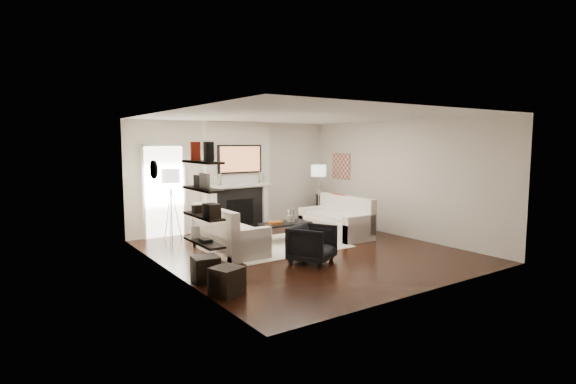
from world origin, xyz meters
TOP-DOWN VIEW (x-y plane):
  - room_envelope at (0.00, 0.00)m, footprint 6.00×6.00m
  - chimney_breast at (0.00, 2.88)m, footprint 1.80×0.25m
  - fireplace_surround at (0.00, 2.74)m, footprint 1.30×0.02m
  - firebox at (0.00, 2.73)m, footprint 0.75×0.02m
  - mantel_pilaster_l at (-0.72, 2.71)m, footprint 0.12×0.08m
  - mantel_pilaster_r at (0.72, 2.71)m, footprint 0.12×0.08m
  - mantel_shelf at (0.00, 2.69)m, footprint 1.70×0.18m
  - tv_body at (0.00, 2.71)m, footprint 1.20×0.06m
  - tv_screen at (0.00, 2.68)m, footprint 1.10×0.00m
  - candlestick_l_tall at (-0.55, 2.70)m, footprint 0.04×0.04m
  - candlestick_l_short at (-0.68, 2.70)m, footprint 0.04×0.04m
  - candlestick_r_tall at (0.55, 2.70)m, footprint 0.04×0.04m
  - candlestick_r_short at (0.68, 2.70)m, footprint 0.04×0.04m
  - hallway_panel at (-1.85, 2.98)m, footprint 0.90×0.02m
  - door_trim_l at (-2.33, 2.96)m, footprint 0.06×0.06m
  - door_trim_r at (-1.37, 2.96)m, footprint 0.06×0.06m
  - door_trim_top at (-1.85, 2.96)m, footprint 1.02×0.06m
  - rug at (-0.18, 0.69)m, footprint 2.60×2.00m
  - loveseat_left_base at (-1.27, 0.80)m, footprint 0.85×1.80m
  - loveseat_left_back at (-1.61, 0.80)m, footprint 0.18×1.80m
  - loveseat_left_arm_n at (-1.27, -0.01)m, footprint 0.85×0.18m
  - loveseat_left_arm_s at (-1.27, 1.61)m, footprint 0.85×0.18m
  - loveseat_left_cushion at (-1.22, 0.80)m, footprint 0.63×1.44m
  - pillow_left_orange at (-1.61, 1.10)m, footprint 0.10×0.42m
  - pillow_left_charcoal at (-1.61, 0.50)m, footprint 0.10×0.40m
  - loveseat_right_base at (1.47, 0.78)m, footprint 0.85×1.80m
  - loveseat_right_back at (1.81, 0.78)m, footprint 0.18×1.80m
  - loveseat_right_arm_n at (1.47, -0.03)m, footprint 0.85×0.18m
  - loveseat_right_arm_s at (1.47, 1.59)m, footprint 0.85×0.18m
  - loveseat_right_cushion at (1.42, 0.78)m, footprint 0.63×1.44m
  - pillow_right_orange at (1.81, 1.08)m, footprint 0.10×0.42m
  - pillow_right_charcoal at (1.81, 0.48)m, footprint 0.10×0.40m
  - coffee_table at (0.20, 1.00)m, footprint 1.10×0.55m
  - coffee_leg_nw at (-0.30, 0.78)m, footprint 0.02×0.02m
  - coffee_leg_ne at (0.70, 0.78)m, footprint 0.02×0.02m
  - coffee_leg_sw at (-0.30, 1.22)m, footprint 0.02×0.02m
  - coffee_leg_se at (0.70, 1.22)m, footprint 0.02×0.02m
  - hurricane_glass at (0.35, 1.00)m, footprint 0.17×0.17m
  - hurricane_candle at (0.35, 1.00)m, footprint 0.10×0.10m
  - copper_bowl at (-0.05, 1.00)m, footprint 0.32×0.32m
  - armchair at (-0.38, -0.74)m, footprint 0.97×0.95m
  - lamp_left_post at (-1.85, 2.51)m, footprint 0.02×0.02m
  - lamp_left_shade at (-1.85, 2.51)m, footprint 0.40×0.40m
  - lamp_left_leg_a at (-1.74, 2.51)m, footprint 0.25×0.02m
  - lamp_left_leg_b at (-1.91, 2.60)m, footprint 0.14×0.22m
  - lamp_left_leg_c at (-1.91, 2.41)m, footprint 0.14×0.22m
  - lamp_right_post at (2.05, 2.16)m, footprint 0.02×0.02m
  - lamp_right_shade at (2.05, 2.16)m, footprint 0.40×0.40m
  - lamp_right_leg_a at (2.16, 2.16)m, footprint 0.25×0.02m
  - lamp_right_leg_b at (2.00, 2.26)m, footprint 0.14×0.22m
  - lamp_right_leg_c at (1.99, 2.07)m, footprint 0.14×0.22m
  - console_top at (2.57, 2.17)m, footprint 0.35×1.20m
  - console_leg_n at (2.57, 1.62)m, footprint 0.30×0.04m
  - console_leg_s at (2.57, 2.72)m, footprint 0.30×0.04m
  - wall_art at (2.73, 2.05)m, footprint 0.03×0.70m
  - shelf_bottom at (-2.62, -1.00)m, footprint 0.25×1.00m
  - shelf_lower at (-2.62, -1.00)m, footprint 0.25×1.00m
  - shelf_upper at (-2.62, -1.00)m, footprint 0.25×1.00m
  - shelf_top at (-2.62, -1.00)m, footprint 0.25×1.00m
  - decor_magfile_a at (-2.62, -1.24)m, footprint 0.12×0.10m
  - decor_magfile_b at (-2.62, -0.77)m, footprint 0.12×0.10m
  - decor_frame_a at (-2.62, -1.08)m, footprint 0.04×0.30m
  - decor_frame_b at (-2.62, -0.81)m, footprint 0.04×0.22m
  - decor_wine_rack at (-2.62, -1.30)m, footprint 0.18×0.25m
  - decor_box_small at (-2.62, -0.79)m, footprint 0.15×0.12m
  - decor_books at (-2.62, -1.07)m, footprint 0.14×0.20m
  - decor_box_tall at (-2.62, -0.69)m, footprint 0.10×0.10m
  - clock_rim at (-2.73, 0.90)m, footprint 0.04×0.34m
  - clock_face at (-2.71, 0.90)m, footprint 0.01×0.29m
  - ottoman_near at (-2.47, -0.70)m, footprint 0.45×0.45m
  - ottoman_far at (-2.47, -1.45)m, footprint 0.51×0.51m

SIDE VIEW (x-z plane):
  - rug at x=-0.18m, z-range 0.00..0.01m
  - coffee_leg_nw at x=-0.30m, z-range 0.00..0.38m
  - coffee_leg_ne at x=0.70m, z-range 0.00..0.38m
  - coffee_leg_sw at x=-0.30m, z-range 0.00..0.38m
  - coffee_leg_se at x=0.70m, z-range 0.00..0.38m
  - ottoman_near at x=-2.47m, z-range 0.00..0.40m
  - ottoman_far at x=-2.47m, z-range 0.00..0.40m
  - loveseat_left_base at x=-1.27m, z-range 0.00..0.42m
  - loveseat_right_base at x=1.47m, z-range 0.00..0.42m
  - loveseat_left_arm_n at x=-1.27m, z-range 0.00..0.60m
  - loveseat_left_arm_s at x=-1.27m, z-range 0.00..0.60m
  - loveseat_right_arm_n at x=1.47m, z-range 0.00..0.60m
  - loveseat_right_arm_s at x=1.47m, z-range 0.00..0.60m
  - console_leg_n at x=2.57m, z-range 0.00..0.71m
  - console_leg_s at x=2.57m, z-range 0.00..0.71m
  - armchair at x=-0.38m, z-range 0.00..0.75m
  - coffee_table at x=0.20m, z-range 0.38..0.42m
  - copper_bowl at x=-0.05m, z-range 0.42..0.47m
  - firebox at x=0.00m, z-range 0.12..0.78m
  - loveseat_left_cushion at x=-1.22m, z-range 0.42..0.52m
  - loveseat_right_cushion at x=1.42m, z-range 0.42..0.52m
  - hurricane_candle at x=0.35m, z-range 0.42..0.57m
  - fireplace_surround at x=0.00m, z-range 0.00..1.04m
  - loveseat_left_back at x=-1.61m, z-range 0.13..0.93m
  - loveseat_right_back at x=1.81m, z-range 0.13..0.93m
  - mantel_pilaster_l at x=-0.72m, z-range 0.00..1.10m
  - mantel_pilaster_r at x=0.72m, z-range 0.00..1.10m
  - hurricane_glass at x=0.35m, z-range 0.41..0.71m
  - lamp_left_leg_a at x=-1.74m, z-range -0.02..1.22m
  - lamp_left_leg_b at x=-1.91m, z-range -0.02..1.22m
  - lamp_left_leg_c at x=-1.91m, z-range -0.02..1.22m
  - lamp_right_leg_a at x=2.16m, z-range -0.02..1.22m
  - lamp_right_leg_b at x=2.00m, z-range -0.02..1.22m
  - lamp_right_leg_c at x=1.99m, z-range -0.02..1.22m
  - lamp_left_post at x=-1.85m, z-range 0.00..1.20m
  - lamp_right_post at x=2.05m, z-range 0.00..1.20m
  - shelf_bottom at x=-2.62m, z-range 0.68..0.72m
  - pillow_left_charcoal at x=-1.61m, z-range 0.52..0.92m
  - pillow_right_charcoal at x=1.81m, z-range 0.52..0.92m
  - pillow_left_orange at x=-1.61m, z-range 0.52..0.94m
  - pillow_right_orange at x=1.81m, z-range 0.52..0.94m
  - console_top at x=2.57m, z-range 0.71..0.75m
  - decor_books at x=-2.62m, z-range 0.72..0.77m
  - decor_box_tall at x=-2.62m, z-range 0.72..0.90m
  - door_trim_l at x=-2.33m, z-range -0.03..2.13m
  - door_trim_r at x=-1.37m, z-range -0.03..2.13m
  - hallway_panel at x=-1.85m, z-range 0.00..2.10m
  - shelf_lower at x=-2.62m, z-range 1.08..1.12m
  - mantel_shelf at x=0.00m, z-range 1.09..1.16m
  - decor_box_small at x=-2.62m, z-range 1.12..1.24m
  - decor_wine_rack at x=-2.62m, z-range 1.12..1.32m
  - candlestick_l_short at x=-0.68m, z-range 1.15..1.40m
  - candlestick_r_short at x=0.68m, z-range 1.15..1.40m
  - candlestick_l_tall at x=-0.55m, z-range 1.16..1.45m
  - candlestick_r_tall at x=0.55m, z-range 1.16..1.45m
  - room_envelope at x=0.00m, z-range -1.65..4.35m
  - chimney_breast at x=0.00m, z-range 0.00..2.70m
  - lamp_left_shade at x=-1.85m, z-range 1.30..1.60m
  - lamp_right_shade at x=2.05m, z-range 1.30..1.60m
  - shelf_upper at x=-2.62m, z-range 1.48..1.52m
  - wall_art at x=2.73m, z-range 1.20..1.90m
  - decor_frame_b at x=-2.62m, z-range 1.52..1.70m
  - decor_frame_a at x=-2.62m, z-range 1.52..1.74m
  - clock_rim at x=-2.73m, z-range 1.53..1.87m
  - clock_face at x=-2.71m, z-range 1.55..1.84m
  - tv_screen at x=0.00m, z-range 1.47..2.09m
  - tv_body at x=0.00m, z-range 1.43..2.13m
  - shelf_top at x=-2.62m, z-range 1.88..1.92m
  - decor_magfile_a at x=-2.62m, z-range 1.92..2.20m
  - decor_magfile_b at x=-2.62m, z-range 1.92..2.20m
  - door_trim_top at x=-1.85m, z-range 2.10..2.16m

